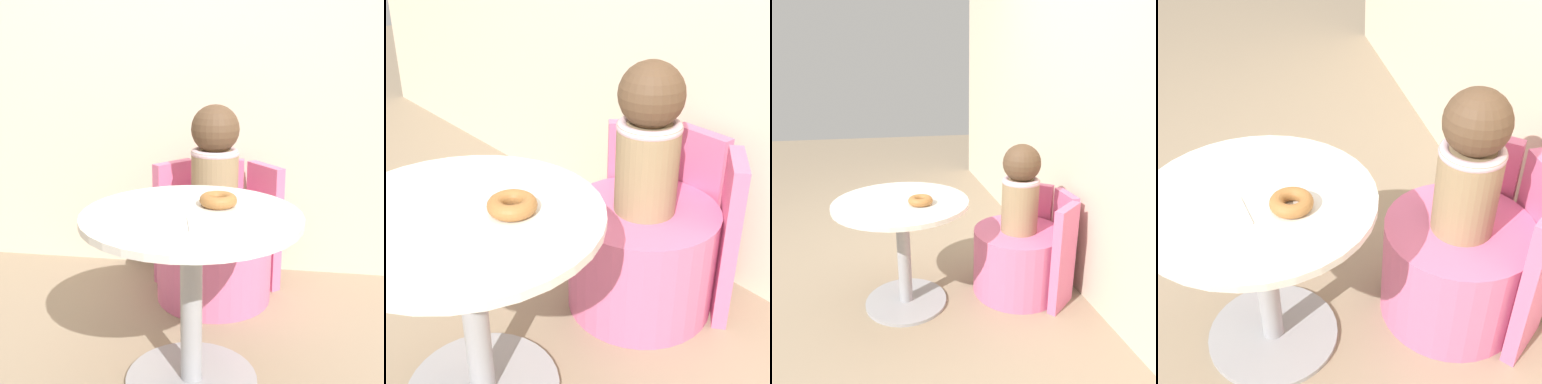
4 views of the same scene
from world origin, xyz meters
TOP-DOWN VIEW (x-y plane):
  - round_table at (-0.05, 0.06)m, footprint 0.72×0.72m
  - tub_chair at (-0.05, 0.73)m, footprint 0.53×0.53m
  - booth_backrest at (-0.05, 0.95)m, footprint 0.62×0.23m
  - child_figure at (-0.05, 0.73)m, footprint 0.21×0.21m
  - donut at (0.03, 0.16)m, footprint 0.13×0.13m
  - paper_napkin at (0.03, -0.04)m, footprint 0.16×0.16m

SIDE VIEW (x-z plane):
  - tub_chair at x=-0.05m, z-range 0.00..0.39m
  - booth_backrest at x=-0.05m, z-range 0.00..0.60m
  - round_table at x=-0.05m, z-range 0.14..0.76m
  - paper_napkin at x=0.03m, z-range 0.62..0.63m
  - donut at x=0.03m, z-range 0.62..0.66m
  - child_figure at x=-0.05m, z-range 0.40..0.91m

